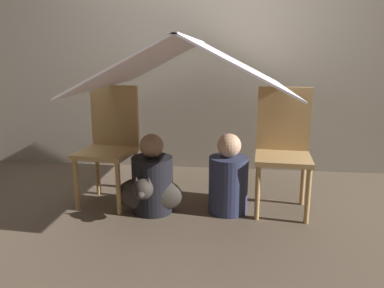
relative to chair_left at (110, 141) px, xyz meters
The scene contains 8 objects.
ground_plane 0.86m from the chair_left, 18.72° to the right, with size 8.80×8.80×0.00m, color brown.
wall_back 1.43m from the chair_left, 56.68° to the left, with size 7.00×0.05×2.50m.
chair_left is the anchor object (origin of this frame).
chair_right 1.35m from the chair_left, ahead, with size 0.43×0.43×0.93m.
sheet_canopy 0.90m from the chair_left, ahead, with size 1.36×1.59×0.36m.
person_front 0.49m from the chair_left, 25.22° to the right, with size 0.31×0.31×0.60m.
person_second 0.99m from the chair_left, ahead, with size 0.29×0.29×0.61m.
dog 0.55m from the chair_left, 31.66° to the right, with size 0.51×0.41×0.34m.
Camera 1 is at (0.32, -2.57, 1.17)m, focal length 35.00 mm.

